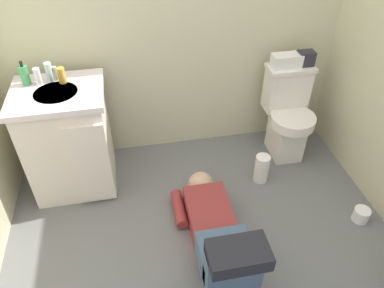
# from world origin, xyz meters

# --- Properties ---
(ground_plane) EXTENTS (3.07, 3.01, 0.04)m
(ground_plane) POSITION_xyz_m (0.00, 0.00, -0.02)
(ground_plane) COLOR slate
(wall_back) EXTENTS (2.73, 0.08, 2.40)m
(wall_back) POSITION_xyz_m (0.00, 1.04, 1.20)
(wall_back) COLOR beige
(wall_back) RESTS_ON ground_plane
(toilet) EXTENTS (0.36, 0.46, 0.75)m
(toilet) POSITION_xyz_m (0.87, 0.73, 0.37)
(toilet) COLOR silver
(toilet) RESTS_ON ground_plane
(vanity_cabinet) EXTENTS (0.60, 0.53, 0.82)m
(vanity_cabinet) POSITION_xyz_m (-0.82, 0.66, 0.42)
(vanity_cabinet) COLOR beige
(vanity_cabinet) RESTS_ON ground_plane
(faucet) EXTENTS (0.02, 0.02, 0.10)m
(faucet) POSITION_xyz_m (-0.83, 0.81, 0.87)
(faucet) COLOR silver
(faucet) RESTS_ON vanity_cabinet
(person_plumber) EXTENTS (0.39, 1.06, 0.52)m
(person_plumber) POSITION_xyz_m (0.07, -0.15, 0.18)
(person_plumber) COLOR maroon
(person_plumber) RESTS_ON ground_plane
(tissue_box) EXTENTS (0.22, 0.11, 0.10)m
(tissue_box) POSITION_xyz_m (0.82, 0.82, 0.80)
(tissue_box) COLOR silver
(tissue_box) RESTS_ON toilet
(toiletry_bag) EXTENTS (0.12, 0.09, 0.11)m
(toiletry_bag) POSITION_xyz_m (0.97, 0.82, 0.81)
(toiletry_bag) COLOR #26262D
(toiletry_bag) RESTS_ON toilet
(soap_dispenser) EXTENTS (0.06, 0.06, 0.17)m
(soap_dispenser) POSITION_xyz_m (-1.02, 0.79, 0.89)
(soap_dispenser) COLOR #3B9350
(soap_dispenser) RESTS_ON vanity_cabinet
(bottle_white) EXTENTS (0.04, 0.04, 0.11)m
(bottle_white) POSITION_xyz_m (-0.94, 0.77, 0.88)
(bottle_white) COLOR white
(bottle_white) RESTS_ON vanity_cabinet
(bottle_clear) EXTENTS (0.05, 0.05, 0.13)m
(bottle_clear) POSITION_xyz_m (-0.87, 0.80, 0.89)
(bottle_clear) COLOR silver
(bottle_clear) RESTS_ON vanity_cabinet
(bottle_amber) EXTENTS (0.05, 0.05, 0.11)m
(bottle_amber) POSITION_xyz_m (-0.79, 0.77, 0.87)
(bottle_amber) COLOR gold
(bottle_amber) RESTS_ON vanity_cabinet
(paper_towel_roll) EXTENTS (0.11, 0.11, 0.24)m
(paper_towel_roll) POSITION_xyz_m (0.57, 0.41, 0.12)
(paper_towel_roll) COLOR white
(paper_towel_roll) RESTS_ON ground_plane
(toilet_paper_roll) EXTENTS (0.11, 0.11, 0.10)m
(toilet_paper_roll) POSITION_xyz_m (1.12, -0.10, 0.05)
(toilet_paper_roll) COLOR white
(toilet_paper_roll) RESTS_ON ground_plane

